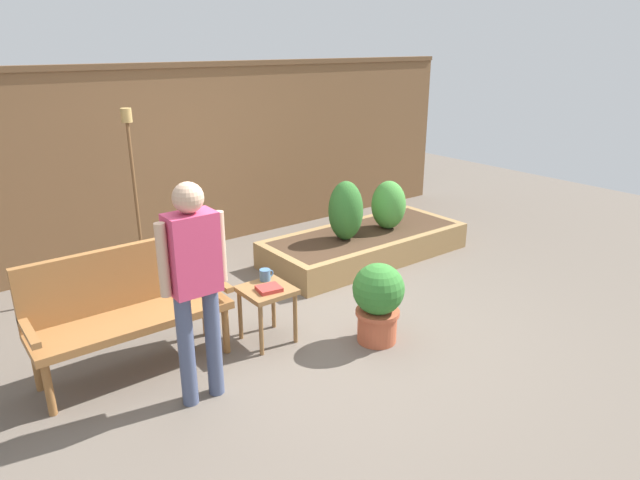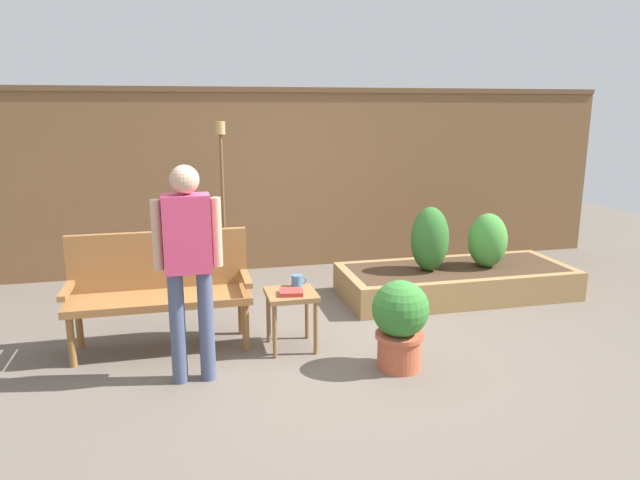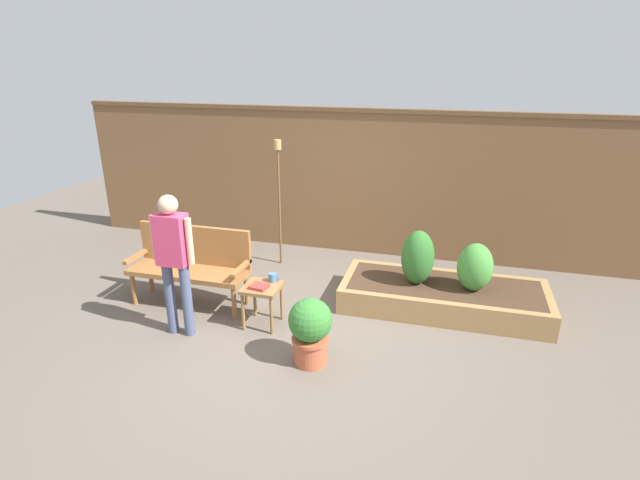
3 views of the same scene
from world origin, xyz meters
The scene contains 12 objects.
ground_plane centered at (0.00, 0.00, 0.00)m, with size 14.00×14.00×0.00m, color #60564C.
fence_back centered at (0.00, 2.60, 1.09)m, with size 8.40×0.14×2.16m.
garden_bench centered at (-1.37, 0.42, 0.54)m, with size 1.44×0.48×0.94m.
side_table centered at (-0.34, 0.10, 0.40)m, with size 0.40×0.40×0.48m.
cup_on_table centered at (-0.27, 0.24, 0.53)m, with size 0.13×0.09×0.10m.
book_on_table centered at (-0.35, 0.05, 0.50)m, with size 0.18×0.16×0.03m, color #B2332D.
potted_boxwood centered at (0.38, -0.46, 0.38)m, with size 0.43×0.43×0.69m.
raised_planter_bed centered at (1.59, 1.05, 0.15)m, with size 2.40×1.00×0.30m.
shrub_near_bench centered at (1.26, 1.01, 0.63)m, with size 0.38×0.38×0.66m.
shrub_far_corner centered at (1.91, 1.01, 0.58)m, with size 0.40×0.40×0.57m.
tiki_torch centered at (-0.75, 1.82, 1.22)m, with size 0.10×0.10×1.79m.
person_by_bench centered at (-1.14, -0.30, 0.93)m, with size 0.47×0.20×1.56m.
Camera 3 is at (1.56, -4.41, 2.84)m, focal length 27.55 mm.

